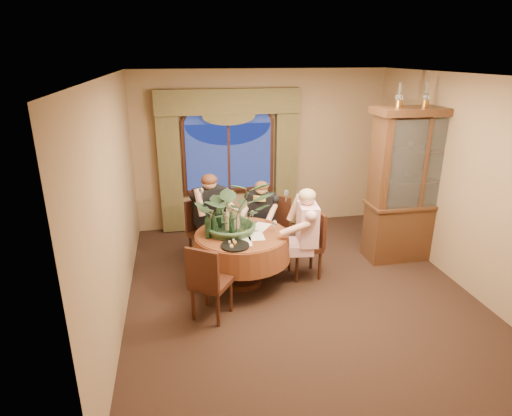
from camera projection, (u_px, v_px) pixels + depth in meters
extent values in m
plane|color=black|center=(297.00, 289.00, 5.85)|extent=(5.00, 5.00, 0.00)
plane|color=#8B6F4D|center=(261.00, 150.00, 7.68)|extent=(4.50, 0.00, 4.50)
plane|color=#8B6F4D|center=(461.00, 182.00, 5.77)|extent=(0.00, 5.00, 5.00)
plane|color=white|center=(305.00, 75.00, 4.90)|extent=(5.00, 5.00, 0.00)
cube|color=#4C4629|center=(170.00, 168.00, 7.36)|extent=(0.38, 0.14, 2.32)
cube|color=#4C4629|center=(286.00, 163.00, 7.72)|extent=(0.38, 0.14, 2.32)
cylinder|color=maroon|center=(242.00, 258.00, 5.90)|extent=(1.48, 1.48, 0.75)
cube|color=#3A2113|center=(414.00, 186.00, 6.42)|extent=(1.43, 0.57, 2.32)
cube|color=black|center=(305.00, 245.00, 6.06)|extent=(0.44, 0.44, 0.96)
cube|color=black|center=(272.00, 229.00, 6.60)|extent=(0.59, 0.59, 0.96)
cube|color=black|center=(205.00, 233.00, 6.47)|extent=(0.58, 0.58, 0.96)
cube|color=black|center=(211.00, 281.00, 5.10)|extent=(0.58, 0.58, 0.96)
imported|color=#365736|center=(233.00, 185.00, 5.62)|extent=(1.05, 1.17, 0.91)
imported|color=#4C5B2B|center=(245.00, 232.00, 5.74)|extent=(0.14, 0.14, 0.04)
cylinder|color=black|center=(235.00, 246.00, 5.37)|extent=(0.36, 0.36, 0.02)
cylinder|color=black|center=(219.00, 218.00, 5.85)|extent=(0.07, 0.07, 0.33)
cylinder|color=tan|center=(227.00, 221.00, 5.76)|extent=(0.07, 0.07, 0.33)
cylinder|color=black|center=(213.00, 225.00, 5.62)|extent=(0.07, 0.07, 0.33)
cylinder|color=black|center=(232.00, 224.00, 5.65)|extent=(0.07, 0.07, 0.33)
cylinder|color=black|center=(207.00, 226.00, 5.58)|extent=(0.07, 0.07, 0.33)
cylinder|color=tan|center=(213.00, 222.00, 5.72)|extent=(0.07, 0.07, 0.33)
cube|color=white|center=(256.00, 236.00, 5.67)|extent=(0.22, 0.31, 0.00)
cube|color=white|center=(260.00, 227.00, 5.98)|extent=(0.34, 0.37, 0.00)
cube|color=white|center=(243.00, 241.00, 5.51)|extent=(0.24, 0.32, 0.00)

